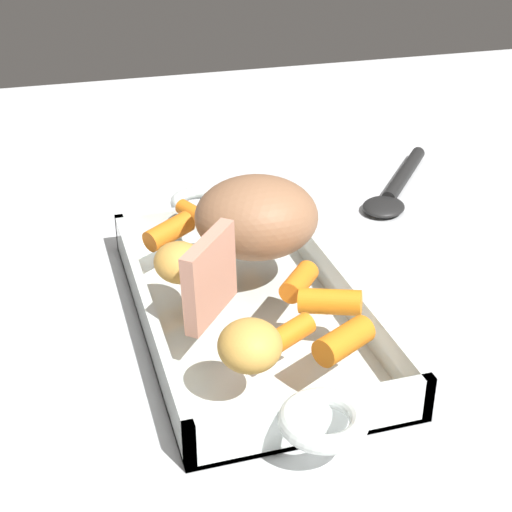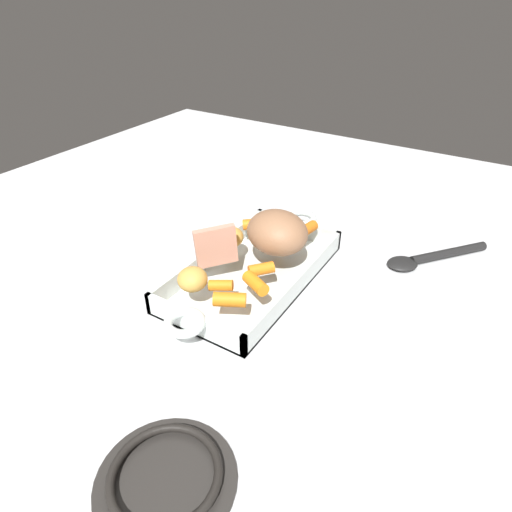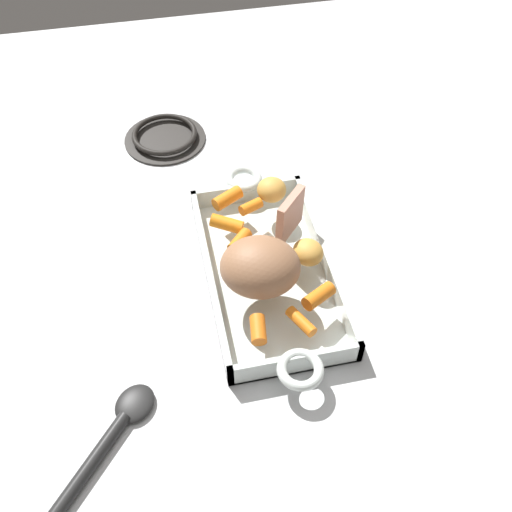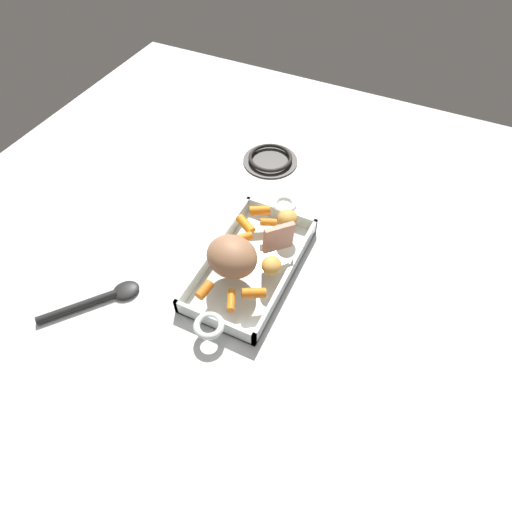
# 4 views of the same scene
# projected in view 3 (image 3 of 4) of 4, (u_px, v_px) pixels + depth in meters

# --- Properties ---
(ground_plane) EXTENTS (1.83, 1.83, 0.00)m
(ground_plane) POSITION_uv_depth(u_px,v_px,m) (268.00, 276.00, 0.99)
(ground_plane) COLOR silver
(roasting_dish) EXTENTS (0.48, 0.20, 0.05)m
(roasting_dish) POSITION_uv_depth(u_px,v_px,m) (268.00, 271.00, 0.98)
(roasting_dish) COLOR silver
(roasting_dish) RESTS_ON ground_plane
(pork_roast) EXTENTS (0.13, 0.14, 0.08)m
(pork_roast) POSITION_uv_depth(u_px,v_px,m) (260.00, 267.00, 0.89)
(pork_roast) COLOR #956647
(pork_roast) RESTS_ON roasting_dish
(roast_slice_outer) EXTENTS (0.07, 0.06, 0.08)m
(roast_slice_outer) POSITION_uv_depth(u_px,v_px,m) (290.00, 215.00, 0.97)
(roast_slice_outer) COLOR tan
(roast_slice_outer) RESTS_ON roasting_dish
(baby_carrot_center_left) EXTENTS (0.05, 0.06, 0.02)m
(baby_carrot_center_left) POSITION_uv_depth(u_px,v_px,m) (227.00, 198.00, 1.03)
(baby_carrot_center_left) COLOR orange
(baby_carrot_center_left) RESTS_ON roasting_dish
(baby_carrot_long) EXTENTS (0.04, 0.05, 0.02)m
(baby_carrot_long) POSITION_uv_depth(u_px,v_px,m) (251.00, 207.00, 1.02)
(baby_carrot_long) COLOR orange
(baby_carrot_long) RESTS_ON roasting_dish
(baby_carrot_northeast) EXTENTS (0.05, 0.03, 0.02)m
(baby_carrot_northeast) POSITION_uv_depth(u_px,v_px,m) (258.00, 329.00, 0.85)
(baby_carrot_northeast) COLOR orange
(baby_carrot_northeast) RESTS_ON roasting_dish
(baby_carrot_southwest) EXTENTS (0.05, 0.05, 0.02)m
(baby_carrot_southwest) POSITION_uv_depth(u_px,v_px,m) (240.00, 241.00, 0.97)
(baby_carrot_southwest) COLOR orange
(baby_carrot_southwest) RESTS_ON roasting_dish
(baby_carrot_center_right) EXTENTS (0.05, 0.06, 0.03)m
(baby_carrot_center_right) POSITION_uv_depth(u_px,v_px,m) (227.00, 224.00, 0.99)
(baby_carrot_center_right) COLOR orange
(baby_carrot_center_right) RESTS_ON roasting_dish
(baby_carrot_northwest) EXTENTS (0.06, 0.04, 0.02)m
(baby_carrot_northwest) POSITION_uv_depth(u_px,v_px,m) (301.00, 321.00, 0.87)
(baby_carrot_northwest) COLOR orange
(baby_carrot_northwest) RESTS_ON roasting_dish
(baby_carrot_short) EXTENTS (0.05, 0.06, 0.03)m
(baby_carrot_short) POSITION_uv_depth(u_px,v_px,m) (319.00, 296.00, 0.89)
(baby_carrot_short) COLOR orange
(baby_carrot_short) RESTS_ON roasting_dish
(potato_near_roast) EXTENTS (0.07, 0.07, 0.04)m
(potato_near_roast) POSITION_uv_depth(u_px,v_px,m) (272.00, 190.00, 1.03)
(potato_near_roast) COLOR gold
(potato_near_roast) RESTS_ON roasting_dish
(potato_golden_small) EXTENTS (0.07, 0.06, 0.04)m
(potato_golden_small) POSITION_uv_depth(u_px,v_px,m) (308.00, 252.00, 0.94)
(potato_golden_small) COLOR gold
(potato_golden_small) RESTS_ON roasting_dish
(stove_burner_rear) EXTENTS (0.17, 0.17, 0.02)m
(stove_burner_rear) POSITION_uv_depth(u_px,v_px,m) (165.00, 136.00, 1.22)
(stove_burner_rear) COLOR #282623
(stove_burner_rear) RESTS_ON ground_plane
(serving_spoon) EXTENTS (0.20, 0.18, 0.02)m
(serving_spoon) POSITION_uv_depth(u_px,v_px,m) (107.00, 442.00, 0.79)
(serving_spoon) COLOR black
(serving_spoon) RESTS_ON ground_plane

